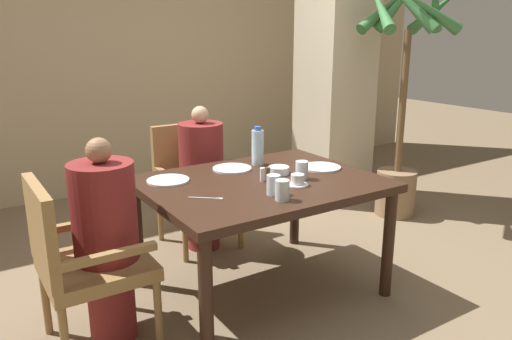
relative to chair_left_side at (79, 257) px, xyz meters
name	(u,v)px	position (x,y,z in m)	size (l,w,h in m)	color
ground_plane	(261,289)	(1.07, 0.00, -0.50)	(16.00, 16.00, 0.00)	#7A664C
wall_back	(117,49)	(1.07, 2.55, 0.90)	(8.00, 0.06, 2.80)	tan
pillar_stone	(336,56)	(2.68, 1.20, 0.85)	(0.56, 0.56, 2.70)	beige
dining_table	(261,193)	(1.07, 0.00, 0.14)	(1.35, 1.05, 0.72)	#331E14
chair_left_side	(79,257)	(0.00, 0.00, 0.00)	(0.52, 0.52, 0.89)	olive
diner_in_left_chair	(107,240)	(0.14, 0.00, 0.06)	(0.32, 0.32, 1.08)	maroon
chair_far_side	(194,179)	(1.07, 0.92, 0.00)	(0.52, 0.52, 0.89)	olive
diner_in_far_chair	(202,177)	(1.07, 0.78, 0.05)	(0.32, 0.32, 1.06)	maroon
potted_palm	(402,106)	(2.81, 0.48, 0.47)	(0.76, 0.80, 2.12)	#896B4C
plate_main_left	(321,167)	(1.54, 0.01, 0.23)	(0.25, 0.25, 0.01)	white
plate_main_right	(232,169)	(1.04, 0.30, 0.23)	(0.25, 0.25, 0.01)	white
plate_dessert_center	(168,180)	(0.60, 0.27, 0.23)	(0.25, 0.25, 0.01)	white
teacup_with_saucer	(297,181)	(1.19, -0.20, 0.25)	(0.13, 0.13, 0.07)	white
bowl_small	(279,170)	(1.24, 0.05, 0.25)	(0.13, 0.13, 0.05)	white
water_bottle	(258,147)	(1.25, 0.31, 0.34)	(0.08, 0.08, 0.26)	silver
glass_tall_near	(282,190)	(0.96, -0.36, 0.28)	(0.08, 0.08, 0.11)	silver
glass_tall_mid	(274,185)	(0.98, -0.26, 0.28)	(0.08, 0.08, 0.11)	silver
glass_tall_far	(302,170)	(1.29, -0.11, 0.28)	(0.08, 0.08, 0.11)	silver
salt_shaker	(262,175)	(1.06, -0.02, 0.26)	(0.03, 0.03, 0.08)	white
pepper_shaker	(268,174)	(1.10, -0.02, 0.26)	(0.03, 0.03, 0.08)	#4C3D2D
fork_beside_plate	(209,198)	(0.65, -0.14, 0.23)	(0.15, 0.13, 0.00)	silver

